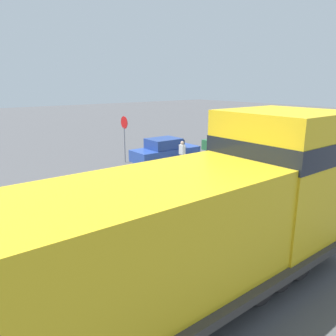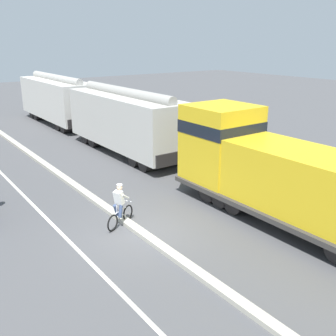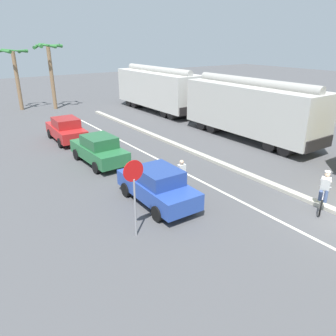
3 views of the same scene
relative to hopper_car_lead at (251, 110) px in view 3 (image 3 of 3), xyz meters
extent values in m
cube|color=#B2AD9E|center=(-5.17, -3.71, -2.00)|extent=(0.36, 36.00, 0.16)
cube|color=silver|center=(-7.57, -3.71, -2.07)|extent=(0.14, 36.00, 0.01)
cube|color=#B8B6AE|center=(0.00, 0.00, 0.07)|extent=(2.90, 10.40, 3.10)
cylinder|color=#9C9A94|center=(0.00, 0.00, 1.80)|extent=(0.60, 9.88, 0.60)
cube|color=black|center=(0.00, 5.25, -1.13)|extent=(2.61, 0.10, 0.70)
cube|color=black|center=(0.00, -5.25, -1.13)|extent=(2.61, 0.10, 0.70)
cylinder|color=black|center=(0.00, 3.77, -1.63)|extent=(2.46, 0.90, 0.90)
cylinder|color=black|center=(0.00, 2.67, -1.63)|extent=(2.46, 0.90, 0.90)
cylinder|color=black|center=(0.00, -2.67, -1.63)|extent=(2.46, 0.90, 0.90)
cylinder|color=black|center=(0.00, -3.77, -1.63)|extent=(2.46, 0.90, 0.90)
cube|color=beige|center=(0.00, 11.60, 0.07)|extent=(2.90, 10.40, 3.10)
cylinder|color=#A4A29B|center=(0.00, 11.60, 1.80)|extent=(0.60, 9.88, 0.60)
cube|color=black|center=(0.00, 16.85, -1.13)|extent=(2.61, 0.10, 0.70)
cube|color=black|center=(0.00, 6.35, -1.13)|extent=(2.61, 0.10, 0.70)
cylinder|color=black|center=(0.00, 15.37, -1.63)|extent=(2.46, 0.90, 0.90)
cylinder|color=black|center=(0.00, 14.27, -1.63)|extent=(2.46, 0.90, 0.90)
cylinder|color=black|center=(0.00, 8.93, -1.63)|extent=(2.46, 0.90, 0.90)
cylinder|color=black|center=(0.00, 7.83, -1.63)|extent=(2.46, 0.90, 0.90)
cube|color=#28479E|center=(-10.60, -4.36, -1.41)|extent=(1.78, 4.23, 0.70)
cube|color=navy|center=(-10.61, -4.51, -0.76)|extent=(1.53, 1.93, 0.60)
cube|color=#1E232D|center=(-10.59, -3.51, -0.81)|extent=(1.43, 0.15, 0.51)
cylinder|color=black|center=(-11.39, -3.05, -1.76)|extent=(0.23, 0.64, 0.64)
cylinder|color=black|center=(-9.77, -3.08, -1.76)|extent=(0.23, 0.64, 0.64)
cylinder|color=black|center=(-11.44, -5.65, -1.76)|extent=(0.23, 0.64, 0.64)
cylinder|color=black|center=(-9.82, -5.68, -1.76)|extent=(0.23, 0.64, 0.64)
cube|color=#286B3D|center=(-10.62, 1.55, -1.41)|extent=(1.82, 4.25, 0.70)
cube|color=#225B34|center=(-10.61, 1.40, -0.76)|extent=(1.56, 1.94, 0.60)
cube|color=#1E232D|center=(-10.64, 2.40, -0.81)|extent=(1.43, 0.16, 0.51)
cylinder|color=black|center=(-11.46, 2.83, -1.76)|extent=(0.24, 0.65, 0.64)
cylinder|color=black|center=(-9.85, 2.88, -1.76)|extent=(0.24, 0.65, 0.64)
cylinder|color=black|center=(-11.39, 0.23, -1.76)|extent=(0.24, 0.65, 0.64)
cylinder|color=black|center=(-9.77, 0.27, -1.76)|extent=(0.24, 0.65, 0.64)
cube|color=red|center=(-10.65, 6.89, -1.41)|extent=(1.87, 4.27, 0.70)
cube|color=maroon|center=(-10.65, 6.74, -0.76)|extent=(1.58, 1.96, 0.60)
cube|color=#1E232D|center=(-10.61, 7.74, -0.81)|extent=(1.43, 0.18, 0.51)
cylinder|color=black|center=(-11.40, 8.22, -1.76)|extent=(0.25, 0.65, 0.64)
cylinder|color=black|center=(-9.79, 8.16, -1.76)|extent=(0.25, 0.65, 0.64)
cylinder|color=black|center=(-11.51, 5.62, -1.76)|extent=(0.25, 0.65, 0.64)
cylinder|color=black|center=(-9.89, 5.55, -1.76)|extent=(0.25, 0.65, 0.64)
torus|color=black|center=(-4.95, -8.57, -1.75)|extent=(0.62, 0.35, 0.66)
torus|color=black|center=(-5.89, -9.03, -1.75)|extent=(0.62, 0.35, 0.66)
cylinder|color=silver|center=(-5.42, -8.80, -1.45)|extent=(0.73, 0.40, 0.05)
cylinder|color=silver|center=(-5.33, -8.76, -1.63)|extent=(0.45, 0.26, 0.36)
cylinder|color=silver|center=(-5.62, -8.90, -1.30)|extent=(0.04, 0.04, 0.30)
cylinder|color=silver|center=(-5.02, -8.60, -1.20)|extent=(0.25, 0.45, 0.04)
cylinder|color=#38476B|center=(-5.57, -8.76, -1.40)|extent=(0.33, 0.26, 0.52)
cylinder|color=#38476B|center=(-5.48, -8.94, -1.40)|extent=(0.30, 0.24, 0.52)
cube|color=white|center=(-5.46, -8.82, -0.88)|extent=(0.44, 0.45, 0.57)
sphere|color=beige|center=(-5.40, -8.79, -0.49)|extent=(0.22, 0.22, 0.22)
cylinder|color=white|center=(-5.40, -8.79, -0.39)|extent=(0.22, 0.22, 0.05)
cylinder|color=white|center=(-5.36, -8.59, -0.88)|extent=(0.45, 0.29, 0.36)
cylinder|color=white|center=(-5.21, -8.88, -0.88)|extent=(0.45, 0.29, 0.36)
cylinder|color=gray|center=(-12.62, -6.04, -0.98)|extent=(0.07, 0.07, 2.20)
cylinder|color=red|center=(-12.62, -6.02, 0.42)|extent=(0.76, 0.03, 0.76)
cylinder|color=white|center=(-12.62, -6.00, 0.42)|extent=(0.48, 0.01, 0.48)
cylinder|color=#846647|center=(-10.68, 19.93, 0.67)|extent=(0.36, 0.36, 5.48)
cone|color=#2D7033|center=(-9.78, 20.05, 3.46)|extent=(0.56, 1.85, 0.57)
cone|color=#2D7033|center=(-10.55, 20.82, 3.46)|extent=(1.83, 0.57, 0.36)
cone|color=#2D7033|center=(-11.32, 20.56, 3.46)|extent=(1.50, 1.51, 0.35)
cone|color=#2D7033|center=(-11.49, 19.55, 3.46)|extent=(1.06, 1.78, 0.45)
cone|color=#2D7033|center=(-10.30, 19.11, 3.46)|extent=(1.78, 1.06, 0.39)
cylinder|color=#846647|center=(-7.79, 18.47, 0.90)|extent=(0.36, 0.36, 5.95)
cone|color=#2D7033|center=(-6.89, 18.45, 3.93)|extent=(0.37, 1.84, 0.64)
cone|color=#2D7033|center=(-7.48, 19.31, 3.93)|extent=(1.81, 0.94, 0.38)
cone|color=#2D7033|center=(-8.38, 19.15, 3.93)|extent=(1.59, 1.44, 0.72)
cone|color=#2D7033|center=(-8.69, 18.42, 3.93)|extent=(0.42, 1.83, 0.46)
cone|color=#2D7033|center=(-8.15, 17.65, 3.93)|extent=(1.80, 1.03, 0.53)
cone|color=#2D7033|center=(-7.49, 17.62, 3.93)|extent=(1.82, 0.91, 0.46)
cylinder|color=#33333D|center=(-9.20, -4.23, -1.65)|extent=(0.22, 0.22, 0.85)
cube|color=white|center=(-9.20, -4.23, -0.95)|extent=(0.34, 0.22, 0.56)
sphere|color=beige|center=(-9.20, -4.23, -0.56)|extent=(0.20, 0.20, 0.20)
camera|label=1|loc=(4.90, -16.30, 2.85)|focal=35.00mm
camera|label=2|loc=(-12.12, -21.20, 4.88)|focal=42.00mm
camera|label=3|loc=(-17.49, -14.93, 4.54)|focal=35.00mm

